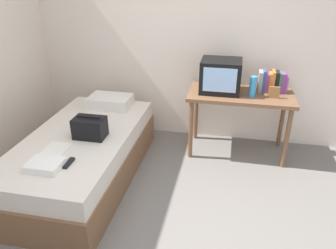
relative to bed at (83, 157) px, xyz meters
name	(u,v)px	position (x,y,z in m)	size (l,w,h in m)	color
ground_plane	(157,241)	(0.96, -0.71, -0.26)	(8.00, 8.00, 0.00)	slate
wall_back	(195,34)	(0.96, 1.29, 1.04)	(5.20, 0.10, 2.60)	beige
bed	(83,157)	(0.00, 0.00, 0.00)	(1.00, 2.00, 0.52)	brown
desk	(240,101)	(1.55, 0.89, 0.39)	(1.16, 0.60, 0.75)	brown
tv	(221,76)	(1.31, 0.91, 0.67)	(0.44, 0.39, 0.36)	black
water_bottle	(253,87)	(1.66, 0.81, 0.60)	(0.07, 0.07, 0.22)	#3399DB
book_row	(272,82)	(1.87, 1.01, 0.60)	(0.31, 0.16, 0.24)	gray
picture_frame	(274,92)	(1.89, 0.81, 0.55)	(0.11, 0.02, 0.13)	olive
pillow	(110,101)	(0.04, 0.75, 0.33)	(0.49, 0.34, 0.13)	silver
handbag	(90,128)	(0.13, -0.03, 0.36)	(0.30, 0.20, 0.23)	black
magazine	(55,150)	(-0.08, -0.34, 0.27)	(0.21, 0.29, 0.01)	white
remote_dark	(69,163)	(0.15, -0.53, 0.27)	(0.04, 0.16, 0.02)	black
folded_towel	(45,165)	(0.00, -0.62, 0.29)	(0.28, 0.22, 0.06)	white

